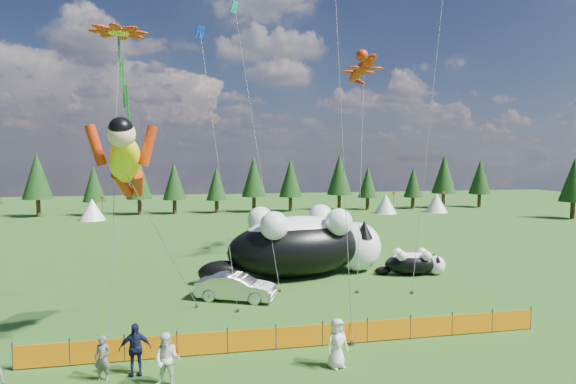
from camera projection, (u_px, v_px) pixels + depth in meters
name	position (u px, v px, depth m)	size (l,w,h in m)	color
ground	(287.00, 322.00, 21.81)	(160.00, 160.00, 0.00)	#0D3509
safety_fence	(299.00, 336.00, 18.83)	(22.06, 0.06, 1.10)	#262626
tree_line	(231.00, 185.00, 65.61)	(90.00, 4.00, 8.00)	black
festival_tents	(312.00, 205.00, 62.93)	(50.00, 3.20, 2.80)	white
cat_large	(305.00, 243.00, 30.36)	(12.88, 6.20, 4.67)	black
cat_small	(414.00, 263.00, 30.74)	(4.82, 2.27, 1.75)	black
car	(236.00, 287.00, 25.25)	(1.56, 4.46, 1.47)	silver
spectator_a	(103.00, 358.00, 16.04)	(0.59, 0.39, 1.63)	#58575C
spectator_b	(167.00, 360.00, 15.60)	(0.93, 0.55, 1.92)	silver
spectator_c	(135.00, 349.00, 16.48)	(1.14, 0.58, 1.94)	black
spectator_e	(337.00, 343.00, 17.04)	(0.93, 0.60, 1.89)	silver
superhero_kite	(125.00, 161.00, 18.55)	(5.08, 6.90, 10.49)	yellow
gecko_kite	(362.00, 69.00, 35.15)	(5.46, 12.47, 17.82)	#B92909
flower_kite	(119.00, 36.00, 21.28)	(3.35, 4.79, 14.15)	#B92909
diamond_kite_a	(202.00, 49.00, 25.00)	(2.26, 3.71, 15.77)	#0D34D0
diamond_kite_c	(336.00, 14.00, 19.98)	(0.60, 2.68, 16.08)	#0D34D0
diamond_kite_d	(236.00, 19.00, 31.48)	(2.60, 7.35, 19.96)	#0D9C91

